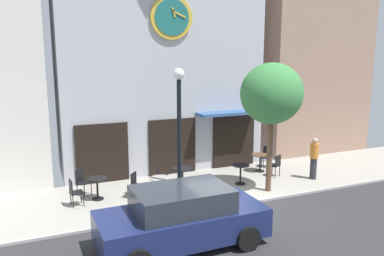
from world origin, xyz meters
The scene contains 18 objects.
ground_plane centered at (0.00, -0.44, -0.02)m, with size 29.49×9.26×0.13m.
clock_building centered at (-0.52, 5.49, 6.22)m, with size 8.60×3.95×12.01m.
neighbor_building_right centered at (7.53, 5.85, 6.89)m, with size 5.74×3.34×13.78m.
street_lamp centered at (-1.47, 0.90, 2.26)m, with size 0.36×0.36×4.45m.
street_tree centered at (1.95, 0.82, 3.51)m, with size 2.25×2.03×4.61m.
cafe_table_near_curb centered at (-3.90, 2.38, 0.52)m, with size 0.66×0.66×0.76m.
cafe_table_center centered at (-1.91, 1.63, 0.53)m, with size 0.72×0.72×0.74m.
cafe_table_center_left centered at (-0.74, 2.48, 0.53)m, with size 0.76×0.76×0.72m.
cafe_table_near_door centered at (1.39, 1.86, 0.52)m, with size 0.66×0.66×0.76m.
cafe_table_center_right centered at (2.98, 2.96, 0.53)m, with size 0.73×0.73×0.74m.
cafe_chair_corner centered at (-1.54, 2.69, 0.53)m, with size 0.49×0.49×0.90m.
cafe_chair_right_end centered at (3.66, 3.47, 0.53)m, with size 0.57×0.57×0.90m.
cafe_chair_near_lamp centered at (-2.64, 1.98, 0.53)m, with size 0.56×0.56×0.90m.
cafe_chair_left_end centered at (-4.69, 2.07, 0.53)m, with size 0.44×0.44×0.90m.
cafe_chair_outer centered at (3.19, 2.13, 0.53)m, with size 0.53×0.53×0.90m.
cafe_chair_facing_wall centered at (-4.31, 3.08, 0.53)m, with size 0.56×0.56×0.90m.
pedestrian_orange centered at (4.37, 1.28, 0.86)m, with size 0.35×0.35×1.67m.
parked_car_navy centered at (-2.43, -1.75, 0.76)m, with size 4.32×2.06×1.55m.
Camera 1 is at (-5.77, -10.27, 4.81)m, focal length 35.73 mm.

